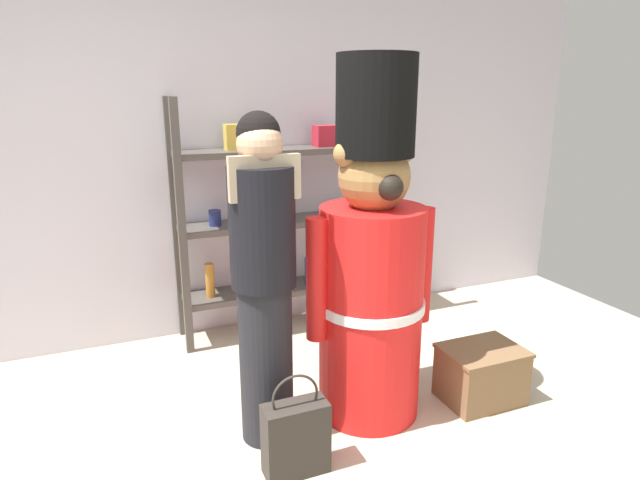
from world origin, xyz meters
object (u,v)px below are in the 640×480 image
(shopping_bag, at_px, (296,437))
(display_crate, at_px, (481,374))
(teddy_bear_guard, at_px, (372,270))
(merchandise_shelf, at_px, (284,217))
(person_shopper, at_px, (264,277))

(shopping_bag, distance_m, display_crate, 1.18)
(teddy_bear_guard, relative_size, display_crate, 4.22)
(shopping_bag, bearing_deg, merchandise_shelf, 72.95)
(merchandise_shelf, xyz_separation_m, display_crate, (0.70, -1.36, -0.67))
(teddy_bear_guard, relative_size, person_shopper, 1.16)
(display_crate, bearing_deg, merchandise_shelf, 117.15)
(teddy_bear_guard, xyz_separation_m, display_crate, (0.63, -0.16, -0.65))
(person_shopper, distance_m, shopping_bag, 0.74)
(shopping_bag, height_order, display_crate, shopping_bag)
(teddy_bear_guard, xyz_separation_m, person_shopper, (-0.58, -0.01, 0.04))
(teddy_bear_guard, xyz_separation_m, shopping_bag, (-0.54, -0.33, -0.63))
(teddy_bear_guard, height_order, shopping_bag, teddy_bear_guard)
(shopping_bag, bearing_deg, person_shopper, 96.50)
(person_shopper, relative_size, display_crate, 3.65)
(teddy_bear_guard, bearing_deg, display_crate, -13.97)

